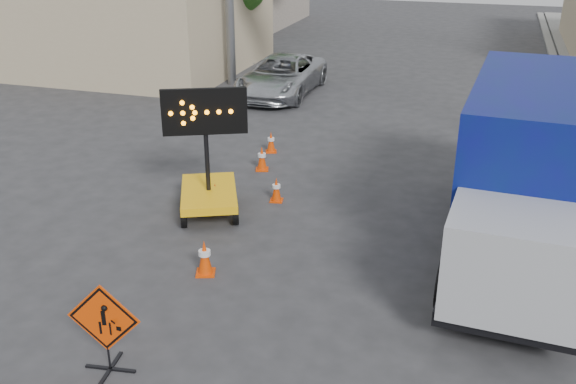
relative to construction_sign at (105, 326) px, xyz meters
The scene contains 12 objects.
ground 1.44m from the construction_sign, 20.64° to the left, with size 100.00×100.00×0.00m, color #2D2D30.
curb_right 17.52m from the construction_sign, 61.72° to the left, with size 0.40×60.00×0.12m, color gray.
storefront_left_near 24.18m from the construction_sign, 122.31° to the left, with size 14.00×10.00×4.00m, color tan.
construction_sign is the anchor object (origin of this frame).
arrow_board 6.13m from the construction_sign, 98.91° to the left, with size 2.13×2.56×3.15m.
pickup_truck 17.59m from the construction_sign, 99.13° to the left, with size 2.59×5.61×1.56m, color #BABDC2.
box_truck 8.75m from the construction_sign, 44.52° to the left, with size 2.79×7.85×3.68m.
cone_a 3.31m from the construction_sign, 86.45° to the left, with size 0.49×0.49×0.76m.
cone_b 6.39m from the construction_sign, 98.07° to the left, with size 0.35×0.35×0.67m.
cone_c 7.21m from the construction_sign, 86.61° to the left, with size 0.38×0.38×0.65m.
cone_d 9.18m from the construction_sign, 94.24° to the left, with size 0.46×0.46×0.71m.
cone_e 10.72m from the construction_sign, 94.97° to the left, with size 0.43×0.43×0.66m.
Camera 1 is at (4.22, -7.55, 6.80)m, focal length 40.00 mm.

